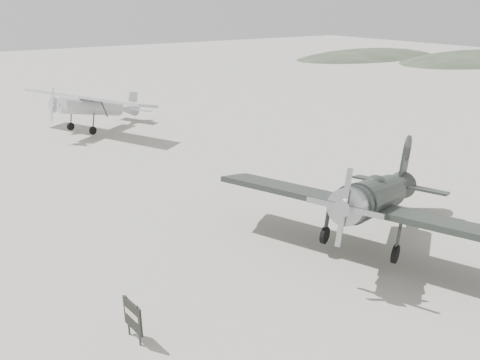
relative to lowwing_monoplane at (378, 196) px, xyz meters
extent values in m
plane|color=gray|center=(-4.42, 1.76, -1.80)|extent=(160.00, 160.00, 0.00)
ellipsoid|color=#2D3829|center=(55.58, 29.76, -1.80)|extent=(36.00, 18.00, 6.00)
ellipsoid|color=#2D3829|center=(45.58, 41.76, -1.80)|extent=(32.00, 16.00, 5.20)
cylinder|color=black|center=(-0.32, -0.14, 0.06)|extent=(4.00, 2.69, 1.22)
cone|color=black|center=(2.31, 1.04, 0.11)|extent=(2.53, 1.97, 1.13)
cylinder|color=#A7A9AC|center=(-2.74, -1.23, 0.06)|extent=(1.16, 1.31, 1.08)
cone|color=#A7A9AC|center=(-3.22, -1.45, 0.06)|extent=(0.48, 0.57, 0.49)
cube|color=#A7A9AC|center=(-3.16, -1.42, 0.06)|extent=(0.11, 0.16, 2.27)
ellipsoid|color=black|center=(-0.48, -0.21, 0.60)|extent=(1.12, 0.93, 0.40)
cube|color=black|center=(-0.87, -0.39, -0.24)|extent=(5.97, 10.30, 0.19)
cube|color=black|center=(2.95, 1.33, 0.15)|extent=(2.38, 3.74, 0.09)
cube|color=black|center=(3.07, 1.38, 0.89)|extent=(0.99, 0.51, 1.57)
cylinder|color=black|center=(-0.71, -1.61, -1.44)|extent=(0.60, 0.37, 0.59)
cylinder|color=black|center=(-1.67, 0.54, -1.44)|extent=(0.60, 0.37, 0.59)
cylinder|color=#333333|center=(-0.71, -1.61, -0.85)|extent=(0.13, 0.13, 1.22)
cylinder|color=#333333|center=(-1.67, 0.54, -0.85)|extent=(0.13, 0.13, 1.22)
cylinder|color=black|center=(3.14, 1.42, -0.27)|extent=(0.20, 0.14, 0.19)
cylinder|color=#A9ACAE|center=(-3.67, 20.52, -0.15)|extent=(4.74, 3.03, 1.01)
cone|color=#A9ACAE|center=(-0.79, 21.95, -0.15)|extent=(1.89, 1.56, 0.92)
cone|color=#A9ACAE|center=(-6.07, 19.34, -0.15)|extent=(0.92, 1.10, 0.96)
cube|color=#A9ACAE|center=(-6.40, 19.18, -0.15)|extent=(0.10, 0.14, 2.02)
cube|color=#A9ACAE|center=(-4.00, 20.36, 0.42)|extent=(6.05, 9.85, 0.17)
cube|color=#A9ACAE|center=(-0.37, 22.15, -0.10)|extent=(2.13, 3.17, 0.07)
cube|color=#A9ACAE|center=(-0.29, 22.19, 0.49)|extent=(0.78, 0.43, 1.20)
cylinder|color=black|center=(-3.89, 19.29, -1.55)|extent=(0.52, 0.34, 0.52)
cylinder|color=black|center=(-4.78, 21.10, -1.55)|extent=(0.52, 0.34, 0.52)
cylinder|color=#333333|center=(-3.89, 19.29, -1.02)|extent=(0.11, 0.11, 1.10)
cylinder|color=#333333|center=(-4.78, 21.10, -1.02)|extent=(0.11, 0.11, 1.10)
cylinder|color=black|center=(-0.21, 22.24, -0.43)|extent=(0.18, 0.13, 0.17)
cylinder|color=#333333|center=(-8.96, -0.51, -1.22)|extent=(0.06, 0.06, 1.18)
cylinder|color=#333333|center=(-9.04, 0.03, -1.22)|extent=(0.06, 0.06, 1.18)
cube|color=black|center=(-9.00, -0.24, -1.08)|extent=(0.18, 0.81, 0.81)
cube|color=beige|center=(-9.04, -0.24, -1.04)|extent=(0.10, 0.63, 0.16)
camera|label=1|loc=(-12.06, -9.77, 6.24)|focal=35.00mm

